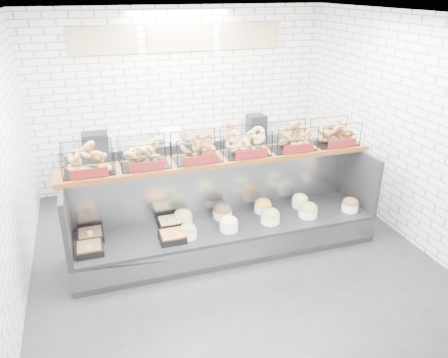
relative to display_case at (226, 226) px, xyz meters
name	(u,v)px	position (x,y,z in m)	size (l,w,h in m)	color
ground	(234,261)	(0.00, -0.34, -0.33)	(5.50, 5.50, 0.00)	black
room_shell	(220,94)	(0.00, 0.26, 1.73)	(5.02, 5.51, 3.01)	white
display_case	(226,226)	(0.00, 0.00, 0.00)	(4.00, 0.90, 1.20)	black
bagel_shelf	(222,147)	(-0.01, 0.17, 1.07)	(4.10, 0.50, 0.40)	#4A250F
prep_counter	(188,162)	(-0.01, 2.09, 0.14)	(4.00, 0.60, 1.20)	#93969B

